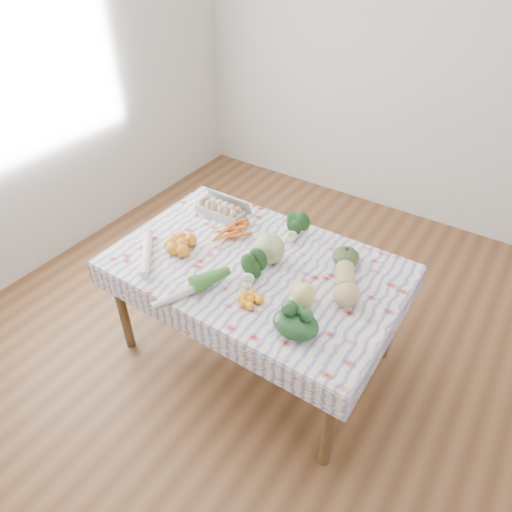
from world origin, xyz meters
TOP-DOWN VIEW (x-y plane):
  - ground at (0.00, 0.00)m, footprint 4.50×4.50m
  - wall_back at (0.00, 2.25)m, footprint 4.00×0.04m
  - dining_table at (0.00, 0.00)m, footprint 1.60×1.00m
  - tablecloth at (0.00, 0.00)m, footprint 1.66×1.06m
  - egg_carton at (-0.47, 0.28)m, footprint 0.33×0.13m
  - carrot_bunch at (-0.25, 0.14)m, footprint 0.30×0.28m
  - kale_bunch at (0.05, 0.36)m, footprint 0.17×0.15m
  - kabocha_squash at (0.43, 0.29)m, footprint 0.18×0.18m
  - cabbage at (0.05, 0.07)m, footprint 0.22×0.22m
  - butternut_squash at (0.53, 0.06)m, footprint 0.26×0.33m
  - orange_cluster at (-0.44, -0.13)m, footprint 0.31×0.31m
  - broccoli at (0.04, -0.12)m, footprint 0.20×0.20m
  - mandarin_cluster at (0.15, -0.28)m, footprint 0.20×0.20m
  - grapefruit at (0.39, -0.14)m, footprint 0.15×0.15m
  - spinach_bag at (0.45, -0.33)m, footprint 0.25×0.21m
  - daikon at (-0.56, -0.32)m, footprint 0.28×0.32m
  - leek at (-0.15, -0.40)m, footprint 0.22×0.43m

SIDE VIEW (x-z plane):
  - ground at x=0.00m, z-range 0.00..0.00m
  - dining_table at x=0.00m, z-range 0.30..1.05m
  - tablecloth at x=0.00m, z-range 0.75..0.76m
  - carrot_bunch at x=-0.25m, z-range 0.76..0.80m
  - mandarin_cluster at x=0.15m, z-range 0.76..0.81m
  - leek at x=-0.15m, z-range 0.76..0.81m
  - daikon at x=-0.56m, z-range 0.76..0.82m
  - orange_cluster at x=-0.44m, z-range 0.76..0.85m
  - egg_carton at x=-0.47m, z-range 0.76..0.85m
  - kabocha_squash at x=0.43m, z-range 0.76..0.86m
  - spinach_bag at x=0.45m, z-range 0.76..0.87m
  - broccoli at x=0.04m, z-range 0.76..0.87m
  - kale_bunch at x=0.05m, z-range 0.76..0.89m
  - grapefruit at x=0.39m, z-range 0.76..0.89m
  - butternut_squash at x=0.53m, z-range 0.76..0.90m
  - cabbage at x=0.05m, z-range 0.76..0.94m
  - wall_back at x=0.00m, z-range 0.00..2.80m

